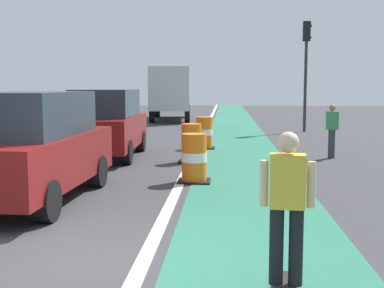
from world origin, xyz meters
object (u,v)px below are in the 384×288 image
object	(u,v)px
traffic_barrel_mid	(191,143)
pedestrian_crossing	(332,129)
parked_suv_second	(107,123)
delivery_truck_down_block	(171,91)
traffic_barrel_back	(204,133)
parked_suv_nearest	(32,146)
skateboarder_on_lane	(287,207)
traffic_barrel_front	(194,158)
traffic_light_corner	(306,56)

from	to	relation	value
traffic_barrel_mid	pedestrian_crossing	xyz separation A→B (m)	(4.11, 1.06, 0.33)
parked_suv_second	delivery_truck_down_block	size ratio (longest dim) A/B	0.60
traffic_barrel_back	delivery_truck_down_block	xyz separation A→B (m)	(-2.70, 14.58, 1.31)
parked_suv_nearest	traffic_barrel_mid	size ratio (longest dim) A/B	4.28
skateboarder_on_lane	pedestrian_crossing	xyz separation A→B (m)	(2.51, 10.17, -0.05)
traffic_barrel_front	traffic_barrel_mid	size ratio (longest dim) A/B	1.00
delivery_truck_down_block	pedestrian_crossing	bearing A→B (deg)	-68.52
delivery_truck_down_block	parked_suv_second	bearing A→B (deg)	-90.46
skateboarder_on_lane	traffic_barrel_front	xyz separation A→B (m)	(-1.34, 6.12, -0.38)
traffic_barrel_front	pedestrian_crossing	world-z (taller)	pedestrian_crossing
traffic_barrel_mid	traffic_barrel_back	xyz separation A→B (m)	(0.22, 3.23, 0.00)
traffic_light_corner	pedestrian_crossing	distance (m)	9.39
skateboarder_on_lane	parked_suv_second	world-z (taller)	parked_suv_second
delivery_truck_down_block	skateboarder_on_lane	bearing A→B (deg)	-81.39
parked_suv_nearest	traffic_barrel_back	bearing A→B (deg)	71.10
traffic_barrel_front	skateboarder_on_lane	bearing A→B (deg)	-77.67
parked_suv_nearest	pedestrian_crossing	xyz separation A→B (m)	(6.75, 6.17, -0.17)
pedestrian_crossing	parked_suv_second	bearing A→B (deg)	-178.22
skateboarder_on_lane	pedestrian_crossing	distance (m)	10.48
skateboarder_on_lane	delivery_truck_down_block	size ratio (longest dim) A/B	0.22
parked_suv_nearest	parked_suv_second	world-z (taller)	same
traffic_barrel_front	delivery_truck_down_block	bearing A→B (deg)	97.50
traffic_barrel_front	delivery_truck_down_block	world-z (taller)	delivery_truck_down_block
parked_suv_second	traffic_light_corner	size ratio (longest dim) A/B	0.91
delivery_truck_down_block	traffic_barrel_front	bearing A→B (deg)	-82.50
traffic_light_corner	pedestrian_crossing	size ratio (longest dim) A/B	3.17
traffic_barrel_mid	parked_suv_second	bearing A→B (deg)	162.00
parked_suv_nearest	traffic_light_corner	bearing A→B (deg)	64.29
delivery_truck_down_block	traffic_barrel_back	bearing A→B (deg)	-79.51
traffic_barrel_front	pedestrian_crossing	distance (m)	5.60
skateboarder_on_lane	delivery_truck_down_block	xyz separation A→B (m)	(-4.08, 26.92, 0.94)
traffic_barrel_back	pedestrian_crossing	xyz separation A→B (m)	(3.89, -2.17, 0.33)
parked_suv_second	traffic_barrel_back	distance (m)	3.74
skateboarder_on_lane	traffic_barrel_front	size ratio (longest dim) A/B	1.55
traffic_barrel_mid	traffic_barrel_back	size ratio (longest dim) A/B	1.00
parked_suv_second	traffic_barrel_back	size ratio (longest dim) A/B	4.27
parked_suv_nearest	traffic_light_corner	size ratio (longest dim) A/B	0.91
traffic_barrel_mid	delivery_truck_down_block	distance (m)	18.02
traffic_light_corner	pedestrian_crossing	world-z (taller)	traffic_light_corner
traffic_barrel_front	parked_suv_second	bearing A→B (deg)	126.79
skateboarder_on_lane	traffic_light_corner	distance (m)	19.58
parked_suv_nearest	delivery_truck_down_block	distance (m)	22.94
parked_suv_second	delivery_truck_down_block	world-z (taller)	delivery_truck_down_block
traffic_barrel_front	traffic_barrel_back	distance (m)	6.22
parked_suv_nearest	pedestrian_crossing	distance (m)	9.15
traffic_barrel_back	delivery_truck_down_block	world-z (taller)	delivery_truck_down_block
traffic_barrel_mid	delivery_truck_down_block	world-z (taller)	delivery_truck_down_block
skateboarder_on_lane	traffic_barrel_front	world-z (taller)	skateboarder_on_lane
traffic_barrel_front	traffic_barrel_back	world-z (taller)	same
parked_suv_nearest	traffic_barrel_mid	world-z (taller)	parked_suv_nearest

